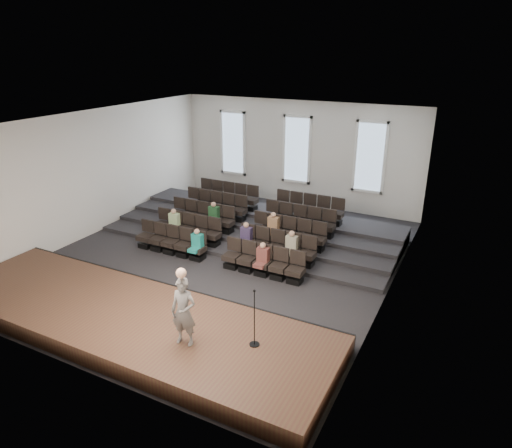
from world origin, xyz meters
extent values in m
plane|color=black|center=(0.00, 0.00, 0.00)|extent=(14.00, 14.00, 0.00)
cube|color=white|center=(0.00, 0.00, 5.01)|extent=(12.00, 14.00, 0.02)
cube|color=silver|center=(0.00, 7.02, 2.50)|extent=(12.00, 0.04, 5.00)
cube|color=silver|center=(0.00, -7.02, 2.50)|extent=(12.00, 0.04, 5.00)
cube|color=silver|center=(-6.02, 0.00, 2.50)|extent=(0.04, 14.00, 5.00)
cube|color=silver|center=(6.02, 0.00, 2.50)|extent=(0.04, 14.00, 5.00)
cube|color=#402C1B|center=(0.00, -5.10, 0.25)|extent=(11.80, 3.60, 0.50)
cube|color=black|center=(0.00, -3.33, 0.25)|extent=(11.80, 0.06, 0.52)
cube|color=black|center=(0.00, 2.33, 0.07)|extent=(11.80, 4.80, 0.15)
cube|color=black|center=(0.00, 2.85, 0.15)|extent=(11.80, 3.75, 0.30)
cube|color=black|center=(0.00, 3.38, 0.22)|extent=(11.80, 2.70, 0.45)
cube|color=black|center=(0.00, 3.90, 0.30)|extent=(11.80, 1.65, 0.60)
cube|color=black|center=(-3.13, -0.60, 0.10)|extent=(0.47, 0.43, 0.20)
cube|color=black|center=(-3.13, -0.60, 0.41)|extent=(0.55, 0.50, 0.19)
cube|color=black|center=(-3.13, -0.39, 0.82)|extent=(0.55, 0.08, 0.50)
cube|color=black|center=(-2.53, -0.60, 0.10)|extent=(0.47, 0.43, 0.20)
cube|color=black|center=(-2.53, -0.60, 0.41)|extent=(0.55, 0.50, 0.19)
cube|color=black|center=(-2.53, -0.39, 0.82)|extent=(0.55, 0.08, 0.50)
cube|color=black|center=(-1.93, -0.60, 0.10)|extent=(0.47, 0.43, 0.20)
cube|color=black|center=(-1.93, -0.60, 0.41)|extent=(0.55, 0.50, 0.19)
cube|color=black|center=(-1.93, -0.39, 0.82)|extent=(0.55, 0.08, 0.50)
cube|color=black|center=(-1.33, -0.60, 0.10)|extent=(0.47, 0.43, 0.20)
cube|color=black|center=(-1.33, -0.60, 0.41)|extent=(0.55, 0.50, 0.19)
cube|color=black|center=(-1.33, -0.39, 0.82)|extent=(0.55, 0.08, 0.50)
cube|color=black|center=(-0.73, -0.60, 0.10)|extent=(0.47, 0.43, 0.20)
cube|color=black|center=(-0.73, -0.60, 0.41)|extent=(0.55, 0.50, 0.19)
cube|color=black|center=(-0.73, -0.39, 0.82)|extent=(0.55, 0.08, 0.50)
cube|color=black|center=(0.73, -0.60, 0.10)|extent=(0.47, 0.43, 0.20)
cube|color=black|center=(0.73, -0.60, 0.41)|extent=(0.55, 0.50, 0.19)
cube|color=black|center=(0.73, -0.39, 0.82)|extent=(0.55, 0.08, 0.50)
cube|color=black|center=(1.33, -0.60, 0.10)|extent=(0.47, 0.43, 0.20)
cube|color=black|center=(1.33, -0.60, 0.41)|extent=(0.55, 0.50, 0.19)
cube|color=black|center=(1.33, -0.39, 0.82)|extent=(0.55, 0.08, 0.50)
cube|color=black|center=(1.93, -0.60, 0.10)|extent=(0.47, 0.43, 0.20)
cube|color=black|center=(1.93, -0.60, 0.41)|extent=(0.55, 0.50, 0.19)
cube|color=black|center=(1.93, -0.39, 0.82)|extent=(0.55, 0.08, 0.50)
cube|color=black|center=(2.53, -0.60, 0.10)|extent=(0.47, 0.43, 0.20)
cube|color=black|center=(2.53, -0.60, 0.41)|extent=(0.55, 0.50, 0.19)
cube|color=black|center=(2.53, -0.39, 0.82)|extent=(0.55, 0.08, 0.50)
cube|color=black|center=(3.13, -0.60, 0.10)|extent=(0.47, 0.43, 0.20)
cube|color=black|center=(3.13, -0.60, 0.41)|extent=(0.55, 0.50, 0.19)
cube|color=black|center=(3.13, -0.39, 0.82)|extent=(0.55, 0.08, 0.50)
cube|color=black|center=(-3.13, 0.45, 0.25)|extent=(0.47, 0.43, 0.20)
cube|color=black|center=(-3.13, 0.45, 0.56)|extent=(0.55, 0.50, 0.19)
cube|color=black|center=(-3.13, 0.66, 0.97)|extent=(0.55, 0.08, 0.50)
cube|color=black|center=(-2.53, 0.45, 0.25)|extent=(0.47, 0.43, 0.20)
cube|color=black|center=(-2.53, 0.45, 0.56)|extent=(0.55, 0.50, 0.19)
cube|color=black|center=(-2.53, 0.66, 0.97)|extent=(0.55, 0.08, 0.50)
cube|color=black|center=(-1.93, 0.45, 0.25)|extent=(0.47, 0.43, 0.20)
cube|color=black|center=(-1.93, 0.45, 0.56)|extent=(0.55, 0.50, 0.19)
cube|color=black|center=(-1.93, 0.66, 0.97)|extent=(0.55, 0.08, 0.50)
cube|color=black|center=(-1.33, 0.45, 0.25)|extent=(0.47, 0.43, 0.20)
cube|color=black|center=(-1.33, 0.45, 0.56)|extent=(0.55, 0.50, 0.19)
cube|color=black|center=(-1.33, 0.66, 0.97)|extent=(0.55, 0.08, 0.50)
cube|color=black|center=(-0.73, 0.45, 0.25)|extent=(0.47, 0.43, 0.20)
cube|color=black|center=(-0.73, 0.45, 0.56)|extent=(0.55, 0.50, 0.19)
cube|color=black|center=(-0.73, 0.66, 0.97)|extent=(0.55, 0.08, 0.50)
cube|color=black|center=(0.73, 0.45, 0.25)|extent=(0.47, 0.43, 0.20)
cube|color=black|center=(0.73, 0.45, 0.56)|extent=(0.55, 0.50, 0.19)
cube|color=black|center=(0.73, 0.66, 0.97)|extent=(0.55, 0.08, 0.50)
cube|color=black|center=(1.33, 0.45, 0.25)|extent=(0.47, 0.43, 0.20)
cube|color=black|center=(1.33, 0.45, 0.56)|extent=(0.55, 0.50, 0.19)
cube|color=black|center=(1.33, 0.66, 0.97)|extent=(0.55, 0.08, 0.50)
cube|color=black|center=(1.93, 0.45, 0.25)|extent=(0.47, 0.43, 0.20)
cube|color=black|center=(1.93, 0.45, 0.56)|extent=(0.55, 0.50, 0.19)
cube|color=black|center=(1.93, 0.66, 0.97)|extent=(0.55, 0.08, 0.50)
cube|color=black|center=(2.53, 0.45, 0.25)|extent=(0.47, 0.43, 0.20)
cube|color=black|center=(2.53, 0.45, 0.56)|extent=(0.55, 0.50, 0.19)
cube|color=black|center=(2.53, 0.66, 0.97)|extent=(0.55, 0.08, 0.50)
cube|color=black|center=(3.13, 0.45, 0.25)|extent=(0.47, 0.43, 0.20)
cube|color=black|center=(3.13, 0.45, 0.56)|extent=(0.55, 0.50, 0.19)
cube|color=black|center=(3.13, 0.66, 0.97)|extent=(0.55, 0.08, 0.50)
cube|color=black|center=(-3.13, 1.50, 0.40)|extent=(0.47, 0.42, 0.20)
cube|color=black|center=(-3.13, 1.50, 0.71)|extent=(0.55, 0.50, 0.19)
cube|color=black|center=(-3.13, 1.71, 1.12)|extent=(0.55, 0.08, 0.50)
cube|color=black|center=(-2.53, 1.50, 0.40)|extent=(0.47, 0.42, 0.20)
cube|color=black|center=(-2.53, 1.50, 0.71)|extent=(0.55, 0.50, 0.19)
cube|color=black|center=(-2.53, 1.71, 1.12)|extent=(0.55, 0.08, 0.50)
cube|color=black|center=(-1.93, 1.50, 0.40)|extent=(0.47, 0.42, 0.20)
cube|color=black|center=(-1.93, 1.50, 0.71)|extent=(0.55, 0.50, 0.19)
cube|color=black|center=(-1.93, 1.71, 1.12)|extent=(0.55, 0.08, 0.50)
cube|color=black|center=(-1.33, 1.50, 0.40)|extent=(0.47, 0.42, 0.20)
cube|color=black|center=(-1.33, 1.50, 0.71)|extent=(0.55, 0.50, 0.19)
cube|color=black|center=(-1.33, 1.71, 1.12)|extent=(0.55, 0.08, 0.50)
cube|color=black|center=(-0.73, 1.50, 0.40)|extent=(0.47, 0.42, 0.20)
cube|color=black|center=(-0.73, 1.50, 0.71)|extent=(0.55, 0.50, 0.19)
cube|color=black|center=(-0.73, 1.71, 1.12)|extent=(0.55, 0.08, 0.50)
cube|color=black|center=(0.73, 1.50, 0.40)|extent=(0.47, 0.42, 0.20)
cube|color=black|center=(0.73, 1.50, 0.71)|extent=(0.55, 0.50, 0.19)
cube|color=black|center=(0.73, 1.71, 1.12)|extent=(0.55, 0.08, 0.50)
cube|color=black|center=(1.33, 1.50, 0.40)|extent=(0.47, 0.42, 0.20)
cube|color=black|center=(1.33, 1.50, 0.71)|extent=(0.55, 0.50, 0.19)
cube|color=black|center=(1.33, 1.71, 1.12)|extent=(0.55, 0.08, 0.50)
cube|color=black|center=(1.93, 1.50, 0.40)|extent=(0.47, 0.42, 0.20)
cube|color=black|center=(1.93, 1.50, 0.71)|extent=(0.55, 0.50, 0.19)
cube|color=black|center=(1.93, 1.71, 1.12)|extent=(0.55, 0.08, 0.50)
cube|color=black|center=(2.53, 1.50, 0.40)|extent=(0.47, 0.42, 0.20)
cube|color=black|center=(2.53, 1.50, 0.71)|extent=(0.55, 0.50, 0.19)
cube|color=black|center=(2.53, 1.71, 1.12)|extent=(0.55, 0.08, 0.50)
cube|color=black|center=(3.13, 1.50, 0.40)|extent=(0.47, 0.42, 0.20)
cube|color=black|center=(3.13, 1.50, 0.71)|extent=(0.55, 0.50, 0.19)
cube|color=black|center=(3.13, 1.71, 1.12)|extent=(0.55, 0.08, 0.50)
cube|color=black|center=(-3.13, 2.55, 0.55)|extent=(0.47, 0.42, 0.20)
cube|color=black|center=(-3.13, 2.55, 0.86)|extent=(0.55, 0.50, 0.19)
cube|color=black|center=(-3.13, 2.76, 1.27)|extent=(0.55, 0.08, 0.50)
cube|color=black|center=(-2.53, 2.55, 0.55)|extent=(0.47, 0.42, 0.20)
cube|color=black|center=(-2.53, 2.55, 0.86)|extent=(0.55, 0.50, 0.19)
cube|color=black|center=(-2.53, 2.76, 1.27)|extent=(0.55, 0.08, 0.50)
cube|color=black|center=(-1.93, 2.55, 0.55)|extent=(0.47, 0.42, 0.20)
cube|color=black|center=(-1.93, 2.55, 0.86)|extent=(0.55, 0.50, 0.19)
cube|color=black|center=(-1.93, 2.76, 1.27)|extent=(0.55, 0.08, 0.50)
cube|color=black|center=(-1.33, 2.55, 0.55)|extent=(0.47, 0.42, 0.20)
cube|color=black|center=(-1.33, 2.55, 0.86)|extent=(0.55, 0.50, 0.19)
cube|color=black|center=(-1.33, 2.76, 1.27)|extent=(0.55, 0.08, 0.50)
cube|color=black|center=(-0.73, 2.55, 0.55)|extent=(0.47, 0.42, 0.20)
cube|color=black|center=(-0.73, 2.55, 0.86)|extent=(0.55, 0.50, 0.19)
cube|color=black|center=(-0.73, 2.76, 1.27)|extent=(0.55, 0.08, 0.50)
cube|color=black|center=(0.73, 2.55, 0.55)|extent=(0.47, 0.42, 0.20)
cube|color=black|center=(0.73, 2.55, 0.86)|extent=(0.55, 0.50, 0.19)
cube|color=black|center=(0.73, 2.76, 1.27)|extent=(0.55, 0.08, 0.50)
cube|color=black|center=(1.33, 2.55, 0.55)|extent=(0.47, 0.42, 0.20)
cube|color=black|center=(1.33, 2.55, 0.86)|extent=(0.55, 0.50, 0.19)
cube|color=black|center=(1.33, 2.76, 1.27)|extent=(0.55, 0.08, 0.50)
cube|color=black|center=(1.93, 2.55, 0.55)|extent=(0.47, 0.42, 0.20)
cube|color=black|center=(1.93, 2.55, 0.86)|extent=(0.55, 0.50, 0.19)
cube|color=black|center=(1.93, 2.76, 1.27)|extent=(0.55, 0.08, 0.50)
cube|color=black|center=(2.53, 2.55, 0.55)|extent=(0.47, 0.42, 0.20)
cube|color=black|center=(2.53, 2.55, 0.86)|extent=(0.55, 0.50, 0.19)
cube|color=black|center=(2.53, 2.76, 1.27)|extent=(0.55, 0.08, 0.50)
cube|color=black|center=(3.13, 2.55, 0.55)|extent=(0.47, 0.42, 0.20)
cube|color=black|center=(3.13, 2.55, 0.86)|extent=(0.55, 0.50, 0.19)
cube|color=black|center=(3.13, 2.76, 1.27)|extent=(0.55, 0.08, 0.50)
cube|color=black|center=(-3.13, 3.60, 0.70)|extent=(0.47, 0.42, 0.20)
cube|color=black|center=(-3.13, 3.60, 1.01)|extent=(0.55, 0.50, 0.19)
cube|color=black|center=(-3.13, 3.81, 1.42)|extent=(0.55, 0.08, 0.50)
cube|color=black|center=(-2.53, 3.60, 0.70)|extent=(0.47, 0.42, 0.20)
cube|color=black|center=(-2.53, 3.60, 1.01)|extent=(0.55, 0.50, 0.19)
cube|color=black|center=(-2.53, 3.81, 1.42)|extent=(0.55, 0.08, 0.50)
cube|color=black|center=(-1.93, 3.60, 0.70)|extent=(0.47, 0.42, 0.20)
cube|color=black|center=(-1.93, 3.60, 1.01)|extent=(0.55, 0.50, 0.19)
cube|color=black|center=(-1.93, 3.81, 1.42)|extent=(0.55, 0.08, 0.50)
cube|color=black|center=(-1.33, 3.60, 0.70)|extent=(0.47, 0.42, 0.20)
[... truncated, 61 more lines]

